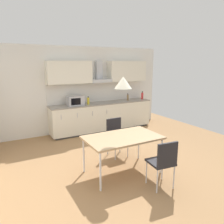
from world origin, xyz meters
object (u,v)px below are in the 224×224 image
bottle_red (142,96)px  pendant_lamp (123,83)px  dining_table (123,139)px  bottle_brown (128,97)px  chair_far_right (116,133)px  microwave (75,101)px  bottle_yellow (88,101)px  chair_near_right (164,160)px

bottle_red → pendant_lamp: size_ratio=0.86×
dining_table → bottle_brown: bearing=55.6°
chair_far_right → pendant_lamp: size_ratio=2.72×
bottle_red → dining_table: bearing=-132.2°
dining_table → pendant_lamp: 1.08m
dining_table → microwave: bearing=89.6°
microwave → dining_table: 2.75m
bottle_yellow → chair_near_right: bearing=-91.6°
bottle_yellow → chair_near_right: bottle_yellow is taller
bottle_yellow → chair_far_right: bottle_yellow is taller
bottle_yellow → bottle_red: bearing=0.1°
bottle_brown → chair_far_right: size_ratio=0.27×
microwave → bottle_brown: 1.84m
microwave → pendant_lamp: pendant_lamp is taller
microwave → bottle_brown: (1.84, -0.02, -0.04)m
bottle_brown → chair_near_right: bottle_brown is taller
chair_far_right → microwave: bearing=99.0°
bottle_red → dining_table: (-2.45, -2.70, -0.32)m
microwave → chair_far_right: 2.00m
bottle_brown → chair_near_right: (-1.54, -3.53, -0.47)m
microwave → dining_table: bearing=-90.4°
chair_far_right → bottle_red: bearing=41.5°
bottle_red → chair_near_right: size_ratio=0.32×
bottle_brown → chair_far_right: bottle_brown is taller
bottle_brown → pendant_lamp: bearing=-124.4°
dining_table → chair_far_right: 0.90m
dining_table → pendant_lamp: (0.00, 0.00, 1.08)m
bottle_yellow → dining_table: size_ratio=0.17×
bottle_brown → chair_near_right: size_ratio=0.27×
microwave → bottle_yellow: (0.40, -0.04, -0.03)m
chair_far_right → pendant_lamp: pendant_lamp is taller
dining_table → pendant_lamp: size_ratio=4.51×
bottle_brown → pendant_lamp: size_ratio=0.75×
bottle_yellow → dining_table: (-0.41, -2.69, -0.31)m
bottle_yellow → microwave: bearing=174.5°
bottle_red → chair_far_right: bottle_red is taller
bottle_red → pendant_lamp: (-2.45, -2.70, 0.77)m
microwave → pendant_lamp: size_ratio=1.50×
bottle_brown → pendant_lamp: 3.38m
bottle_yellow → dining_table: bottle_yellow is taller
microwave → chair_far_right: bearing=-81.0°
bottle_red → dining_table: size_ratio=0.19×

